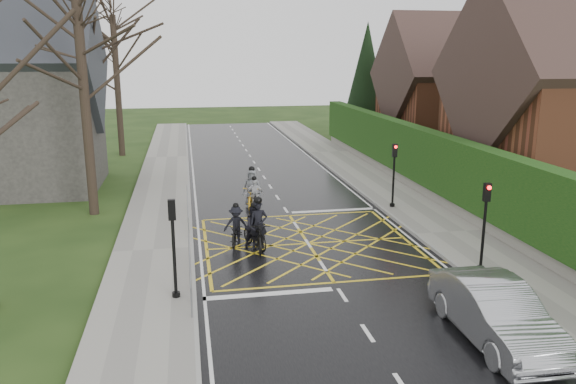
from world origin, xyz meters
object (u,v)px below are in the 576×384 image
object	(u,v)px
cyclist_front	(255,198)
cyclist_rear	(259,232)
car	(495,312)
cyclist_mid	(236,229)
cyclist_back	(255,231)
cyclist_lead	(252,193)

from	to	relation	value
cyclist_front	cyclist_rear	bearing A→B (deg)	-94.22
car	cyclist_mid	bearing A→B (deg)	124.24
cyclist_back	cyclist_front	distance (m)	5.30
cyclist_rear	cyclist_front	size ratio (longest dim) A/B	1.27
cyclist_back	cyclist_front	world-z (taller)	cyclist_back
cyclist_rear	car	size ratio (longest dim) A/B	0.45
cyclist_rear	cyclist_front	distance (m)	5.47
cyclist_rear	cyclist_back	distance (m)	0.23
cyclist_back	cyclist_lead	xyz separation A→B (m)	(0.62, 5.91, 0.02)
cyclist_mid	car	world-z (taller)	cyclist_mid
cyclist_back	cyclist_lead	world-z (taller)	cyclist_lead
cyclist_back	car	world-z (taller)	cyclist_back
cyclist_mid	cyclist_front	distance (m)	4.86
cyclist_back	car	bearing A→B (deg)	-79.07
cyclist_rear	cyclist_lead	world-z (taller)	cyclist_rear
cyclist_mid	car	distance (m)	10.73
cyclist_rear	cyclist_mid	distance (m)	1.10
cyclist_front	car	xyz separation A→B (m)	(4.63, -13.63, 0.17)
cyclist_lead	car	world-z (taller)	cyclist_lead
cyclist_mid	cyclist_front	size ratio (longest dim) A/B	1.07
cyclist_rear	car	world-z (taller)	cyclist_rear
cyclist_front	cyclist_lead	bearing A→B (deg)	94.07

